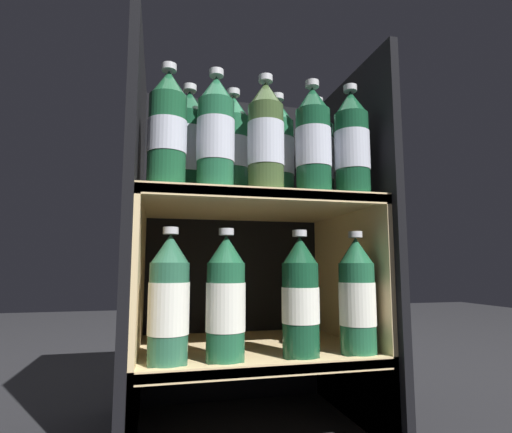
# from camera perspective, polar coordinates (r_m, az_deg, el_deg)

# --- Properties ---
(fridge_back_wall) EXTENTS (0.58, 0.02, 0.90)m
(fridge_back_wall) POSITION_cam_1_polar(r_m,az_deg,el_deg) (1.22, -3.17, -3.96)
(fridge_back_wall) COLOR black
(fridge_back_wall) RESTS_ON ground_plane
(fridge_side_left) EXTENTS (0.02, 0.46, 0.90)m
(fridge_side_left) POSITION_cam_1_polar(r_m,az_deg,el_deg) (0.98, -17.10, -2.88)
(fridge_side_left) COLOR black
(fridge_side_left) RESTS_ON ground_plane
(fridge_side_right) EXTENTS (0.02, 0.46, 0.90)m
(fridge_side_right) POSITION_cam_1_polar(r_m,az_deg,el_deg) (1.10, 13.57, -3.43)
(fridge_side_right) COLOR black
(fridge_side_right) RESTS_ON ground_plane
(shelf_lower) EXTENTS (0.54, 0.42, 0.20)m
(shelf_lower) POSITION_cam_1_polar(r_m,az_deg,el_deg) (1.02, -0.75, -20.04)
(shelf_lower) COLOR #DBBC84
(shelf_lower) RESTS_ON ground_plane
(shelf_upper) EXTENTS (0.54, 0.42, 0.54)m
(shelf_upper) POSITION_cam_1_polar(r_m,az_deg,el_deg) (0.99, -0.78, -7.05)
(shelf_upper) COLOR #DBBC84
(shelf_upper) RESTS_ON ground_plane
(bottle_upper_front_0) EXTENTS (0.08, 0.08, 0.27)m
(bottle_upper_front_0) POSITION_cam_1_polar(r_m,az_deg,el_deg) (0.87, -12.55, 11.82)
(bottle_upper_front_0) COLOR #194C2D
(bottle_upper_front_0) RESTS_ON shelf_upper
(bottle_upper_front_1) EXTENTS (0.08, 0.08, 0.27)m
(bottle_upper_front_1) POSITION_cam_1_polar(r_m,az_deg,el_deg) (0.88, -5.79, 11.46)
(bottle_upper_front_1) COLOR #1E5638
(bottle_upper_front_1) RESTS_ON shelf_upper
(bottle_upper_front_2) EXTENTS (0.08, 0.08, 0.27)m
(bottle_upper_front_2) POSITION_cam_1_polar(r_m,az_deg,el_deg) (0.90, 1.23, 10.98)
(bottle_upper_front_2) COLOR #384C28
(bottle_upper_front_2) RESTS_ON shelf_upper
(bottle_upper_front_3) EXTENTS (0.08, 0.08, 0.27)m
(bottle_upper_front_3) POSITION_cam_1_polar(r_m,az_deg,el_deg) (0.93, 8.18, 10.36)
(bottle_upper_front_3) COLOR #144228
(bottle_upper_front_3) RESTS_ON shelf_upper
(bottle_upper_front_4) EXTENTS (0.08, 0.08, 0.27)m
(bottle_upper_front_4) POSITION_cam_1_polar(r_m,az_deg,el_deg) (0.97, 13.54, 9.77)
(bottle_upper_front_4) COLOR #144228
(bottle_upper_front_4) RESTS_ON shelf_upper
(bottle_upper_back_0) EXTENTS (0.08, 0.08, 0.27)m
(bottle_upper_back_0) POSITION_cam_1_polar(r_m,az_deg,el_deg) (0.95, -9.60, 9.90)
(bottle_upper_back_0) COLOR #144228
(bottle_upper_back_0) RESTS_ON shelf_upper
(bottle_upper_back_1) EXTENTS (0.08, 0.08, 0.27)m
(bottle_upper_back_1) POSITION_cam_1_polar(r_m,az_deg,el_deg) (0.97, -3.31, 9.66)
(bottle_upper_back_1) COLOR #1E5638
(bottle_upper_back_1) RESTS_ON shelf_upper
(bottle_upper_back_2) EXTENTS (0.08, 0.08, 0.27)m
(bottle_upper_back_2) POSITION_cam_1_polar(r_m,az_deg,el_deg) (0.99, 3.12, 9.18)
(bottle_upper_back_2) COLOR #1E5638
(bottle_upper_back_2) RESTS_ON shelf_upper
(bottle_upper_back_3) EXTENTS (0.08, 0.08, 0.27)m
(bottle_upper_back_3) POSITION_cam_1_polar(r_m,az_deg,el_deg) (1.03, 8.83, 8.66)
(bottle_upper_back_3) COLOR #285B42
(bottle_upper_back_3) RESTS_ON shelf_upper
(bottle_lower_front_0) EXTENTS (0.08, 0.08, 0.27)m
(bottle_lower_front_0) POSITION_cam_1_polar(r_m,az_deg,el_deg) (0.83, -12.34, -11.80)
(bottle_lower_front_0) COLOR #285B42
(bottle_lower_front_0) RESTS_ON shelf_lower
(bottle_lower_front_1) EXTENTS (0.08, 0.08, 0.27)m
(bottle_lower_front_1) POSITION_cam_1_polar(r_m,az_deg,el_deg) (0.84, -4.35, -11.87)
(bottle_lower_front_1) COLOR #1E5638
(bottle_lower_front_1) RESTS_ON shelf_lower
(bottle_lower_front_2) EXTENTS (0.08, 0.08, 0.27)m
(bottle_lower_front_2) POSITION_cam_1_polar(r_m,az_deg,el_deg) (0.88, 6.36, -11.56)
(bottle_lower_front_2) COLOR #144228
(bottle_lower_front_2) RESTS_ON shelf_lower
(bottle_lower_front_3) EXTENTS (0.08, 0.08, 0.27)m
(bottle_lower_front_3) POSITION_cam_1_polar(r_m,az_deg,el_deg) (0.93, 14.25, -11.18)
(bottle_lower_front_3) COLOR #1E5638
(bottle_lower_front_3) RESTS_ON shelf_lower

